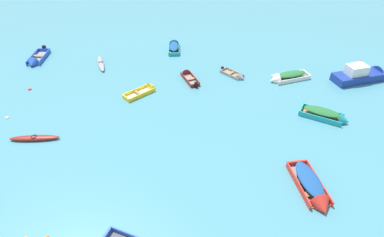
# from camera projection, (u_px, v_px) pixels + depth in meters

# --- Properties ---
(motor_launch_deep_blue_far_left) EXTENTS (5.95, 2.54, 2.04)m
(motor_launch_deep_blue_far_left) POSITION_uv_depth(u_px,v_px,m) (363.00, 75.00, 31.36)
(motor_launch_deep_blue_far_left) COLOR navy
(motor_launch_deep_blue_far_left) RESTS_ON ground_plane
(rowboat_turquoise_midfield_left) EXTENTS (1.52, 3.57, 1.11)m
(rowboat_turquoise_midfield_left) POSITION_uv_depth(u_px,v_px,m) (174.00, 46.00, 37.40)
(rowboat_turquoise_midfield_left) COLOR #99754C
(rowboat_turquoise_midfield_left) RESTS_ON ground_plane
(rowboat_blue_far_right) EXTENTS (1.82, 4.30, 1.27)m
(rowboat_blue_far_right) POSITION_uv_depth(u_px,v_px,m) (36.00, 61.00, 34.51)
(rowboat_blue_far_right) COLOR gray
(rowboat_blue_far_right) RESTS_ON ground_plane
(kayak_maroon_cluster_inner) EXTENTS (3.78, 0.90, 0.36)m
(kayak_maroon_cluster_inner) POSITION_uv_depth(u_px,v_px,m) (34.00, 138.00, 24.26)
(kayak_maroon_cluster_inner) COLOR maroon
(kayak_maroon_cluster_inner) RESTS_ON ground_plane
(rowboat_grey_back_row_center) EXTENTS (2.38, 2.75, 0.90)m
(rowboat_grey_back_row_center) POSITION_uv_depth(u_px,v_px,m) (237.00, 76.00, 31.96)
(rowboat_grey_back_row_center) COLOR #99754C
(rowboat_grey_back_row_center) RESTS_ON ground_plane
(rowboat_yellow_near_camera) EXTENTS (3.31, 2.72, 0.98)m
(rowboat_yellow_near_camera) POSITION_uv_depth(u_px,v_px,m) (147.00, 90.00, 29.87)
(rowboat_yellow_near_camera) COLOR beige
(rowboat_yellow_near_camera) RESTS_ON ground_plane
(rowboat_red_back_row_left) EXTENTS (1.55, 4.28, 1.35)m
(rowboat_red_back_row_left) POSITION_uv_depth(u_px,v_px,m) (314.00, 191.00, 19.94)
(rowboat_red_back_row_left) COLOR gray
(rowboat_red_back_row_left) RESTS_ON ground_plane
(rowboat_white_cluster_outer) EXTENTS (4.36, 2.08, 1.24)m
(rowboat_white_cluster_outer) POSITION_uv_depth(u_px,v_px,m) (285.00, 77.00, 31.43)
(rowboat_white_cluster_outer) COLOR gray
(rowboat_white_cluster_outer) RESTS_ON ground_plane
(rowboat_turquoise_outer_left) EXTENTS (3.88, 3.32, 1.27)m
(rowboat_turquoise_outer_left) POSITION_uv_depth(u_px,v_px,m) (330.00, 116.00, 26.25)
(rowboat_turquoise_outer_left) COLOR #99754C
(rowboat_turquoise_outer_left) RESTS_ON ground_plane
(rowboat_maroon_center) EXTENTS (1.69, 3.36, 0.88)m
(rowboat_maroon_center) POSITION_uv_depth(u_px,v_px,m) (187.00, 76.00, 31.97)
(rowboat_maroon_center) COLOR gray
(rowboat_maroon_center) RESTS_ON ground_plane
(kayak_grey_back_row_right) EXTENTS (1.34, 3.80, 0.36)m
(kayak_grey_back_row_right) POSITION_uv_depth(u_px,v_px,m) (101.00, 63.00, 34.14)
(kayak_grey_back_row_right) COLOR gray
(kayak_grey_back_row_right) RESTS_ON ground_plane
(mooring_buoy_between_boats_left) EXTENTS (0.33, 0.33, 0.33)m
(mooring_buoy_between_boats_left) POSITION_uv_depth(u_px,v_px,m) (7.00, 118.00, 26.57)
(mooring_buoy_between_boats_left) COLOR silver
(mooring_buoy_between_boats_left) RESTS_ON ground_plane
(mooring_buoy_trailing) EXTENTS (0.29, 0.29, 0.29)m
(mooring_buoy_trailing) POSITION_uv_depth(u_px,v_px,m) (361.00, 61.00, 34.88)
(mooring_buoy_trailing) COLOR red
(mooring_buoy_trailing) RESTS_ON ground_plane
(mooring_buoy_outer_edge) EXTENTS (0.32, 0.32, 0.32)m
(mooring_buoy_outer_edge) POSITION_uv_depth(u_px,v_px,m) (30.00, 90.00, 30.17)
(mooring_buoy_outer_edge) COLOR red
(mooring_buoy_outer_edge) RESTS_ON ground_plane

